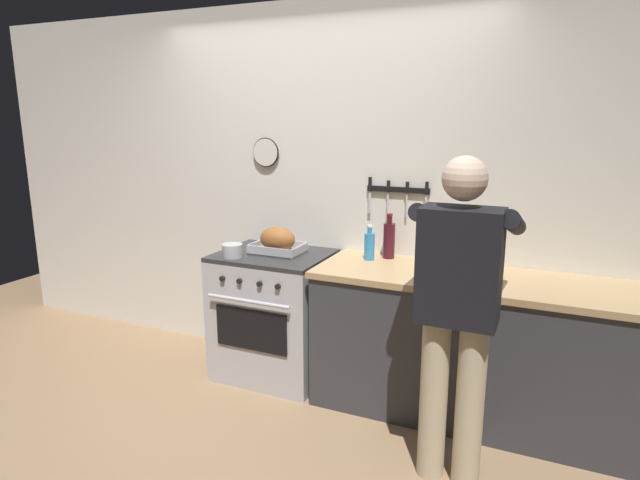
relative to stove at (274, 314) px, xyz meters
name	(u,v)px	position (x,y,z in m)	size (l,w,h in m)	color
ground_plane	(224,456)	(0.22, -0.99, -0.45)	(8.00, 8.00, 0.00)	#937251
wall_back	(323,191)	(0.22, 0.36, 0.85)	(6.00, 0.13, 2.60)	white
counter_block	(479,348)	(1.42, 0.00, 0.00)	(2.03, 0.65, 0.90)	#38383D
stove	(274,314)	(0.00, 0.00, 0.00)	(0.76, 0.67, 0.90)	#BCBCC1
person_cook	(458,302)	(1.38, -0.64, 0.50)	(0.51, 0.63, 1.66)	#C6B793
roasting_pan	(278,241)	(0.03, 0.02, 0.53)	(0.35, 0.26, 0.19)	#B7B7BC
saucepan	(232,251)	(-0.20, -0.19, 0.49)	(0.14, 0.14, 0.09)	#B7B7BC
cutting_board	(461,274)	(1.29, -0.02, 0.46)	(0.36, 0.24, 0.02)	tan
bottle_wine_red	(389,240)	(0.77, 0.21, 0.58)	(0.08, 0.08, 0.30)	#47141E
bottle_vinegar	(500,259)	(1.49, 0.09, 0.55)	(0.06, 0.06, 0.24)	#997F4C
bottle_dish_soap	(369,245)	(0.67, 0.12, 0.55)	(0.07, 0.07, 0.23)	#338CCC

